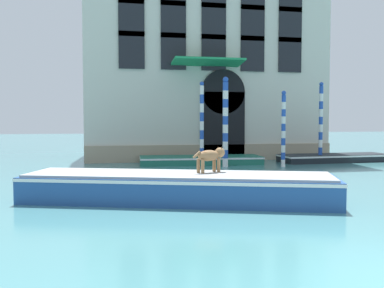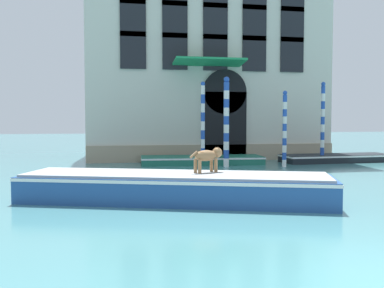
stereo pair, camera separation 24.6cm
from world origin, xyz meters
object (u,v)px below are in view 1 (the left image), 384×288
Objects in this scene: boat_moored_far at (334,158)px; mooring_pole_2 at (202,124)px; mooring_pole_3 at (321,122)px; mooring_pole_0 at (225,121)px; boat_moored_near_palazzo at (201,160)px; boat_foreground at (178,187)px; mooring_pole_1 at (283,129)px; dog_on_deck at (211,156)px.

mooring_pole_2 is at bearing -178.30° from boat_moored_far.
mooring_pole_3 is at bearing -164.44° from boat_moored_far.
mooring_pole_0 reaches higher than boat_moored_far.
mooring_pole_0 is (0.83, -1.40, 1.85)m from boat_moored_near_palazzo.
boat_foreground is 2.17× the size of mooring_pole_2.
boat_moored_near_palazzo is (2.75, 9.35, -0.20)m from boat_foreground.
mooring_pole_1 is (-3.47, -1.66, 1.53)m from boat_moored_far.
boat_moored_near_palazzo is at bearing 81.13° from mooring_pole_2.
boat_moored_near_palazzo is at bearing 150.04° from mooring_pole_1.
dog_on_deck reaches higher than boat_foreground.
mooring_pole_2 is 6.07m from mooring_pole_3.
mooring_pole_2 is (1.73, 8.49, 0.76)m from dog_on_deck.
boat_moored_far is (8.71, 8.99, -0.99)m from dog_on_deck.
mooring_pole_3 is at bearing 28.08° from mooring_pole_1.
boat_moored_far is 1.43× the size of mooring_pole_3.
mooring_pole_1 is (2.56, -0.55, -0.32)m from mooring_pole_0.
mooring_pole_2 is at bearing 92.08° from boat_foreground.
mooring_pole_1 reaches higher than boat_foreground.
mooring_pole_2 is (2.62, 8.55, 1.55)m from boat_foreground.
mooring_pole_3 reaches higher than boat_moored_far.
boat_foreground is at bearing -102.06° from boat_moored_near_palazzo.
dog_on_deck is 12.56m from boat_moored_far.
boat_moored_far is at bearing 10.38° from mooring_pole_0.
mooring_pole_0 is at bearing -172.06° from boat_moored_far.
mooring_pole_1 is at bearing -18.15° from mooring_pole_2.
boat_foreground is 2.12× the size of mooring_pole_3.
mooring_pole_2 reaches higher than boat_foreground.
mooring_pole_2 reaches higher than boat_moored_far.
dog_on_deck is at bearing -108.76° from mooring_pole_0.
boat_moored_near_palazzo is 6.87m from boat_moored_far.
mooring_pole_1 is at bearing -151.92° from mooring_pole_3.
mooring_pole_1 is 3.71m from mooring_pole_2.
boat_foreground is at bearing -134.77° from mooring_pole_3.
mooring_pole_3 is (6.06, 0.21, 0.05)m from mooring_pole_2.
dog_on_deck is 8.70m from mooring_pole_2.
mooring_pole_1 is 0.87× the size of mooring_pole_3.
mooring_pole_0 is 2.64m from mooring_pole_1.
mooring_pole_0 reaches higher than mooring_pole_3.
mooring_pole_1 is (3.39, -1.96, 1.53)m from boat_moored_near_palazzo.
mooring_pole_1 is 0.89× the size of mooring_pole_2.
mooring_pole_1 is at bearing -12.18° from mooring_pole_0.
boat_moored_near_palazzo is 6.23m from mooring_pole_3.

